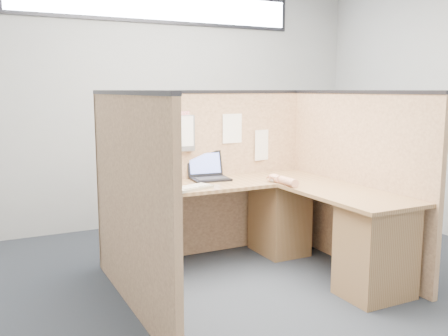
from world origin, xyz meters
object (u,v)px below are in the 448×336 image
l_desk (263,227)px  laptop (207,172)px  keyboard (189,188)px  mouse (274,179)px

l_desk → laptop: laptop is taller
l_desk → keyboard: bearing=162.3°
keyboard → laptop: bearing=29.9°
laptop → keyboard: 0.53m
laptop → mouse: laptop is taller
mouse → keyboard: bearing=-180.0°
laptop → keyboard: (-0.35, -0.40, -0.05)m
l_desk → keyboard: 0.72m
laptop → keyboard: size_ratio=0.79×
keyboard → mouse: size_ratio=4.30×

